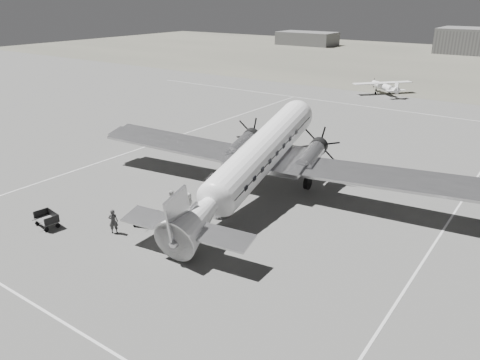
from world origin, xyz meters
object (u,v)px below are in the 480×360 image
at_px(shed_secondary, 307,38).
at_px(dc3_airliner, 255,162).
at_px(light_plane_left, 384,88).
at_px(baggage_cart_near, 146,219).
at_px(ground_crew, 113,221).
at_px(baggage_cart_far, 47,220).
at_px(passenger, 188,204).
at_px(ramp_agent, 173,202).

relative_size(shed_secondary, dc3_airliner, 0.57).
height_order(light_plane_left, baggage_cart_near, light_plane_left).
bearing_deg(dc3_airliner, ground_crew, -121.48).
bearing_deg(light_plane_left, baggage_cart_near, -135.49).
xyz_separation_m(baggage_cart_far, ground_crew, (4.45, 2.01, 0.35)).
bearing_deg(baggage_cart_far, dc3_airliner, 62.26).
relative_size(ground_crew, passenger, 0.96).
xyz_separation_m(baggage_cart_far, ramp_agent, (5.57, 6.49, 0.39)).
height_order(light_plane_left, ground_crew, light_plane_left).
bearing_deg(ground_crew, ramp_agent, -144.47).
bearing_deg(ramp_agent, dc3_airliner, -38.73).
bearing_deg(ramp_agent, shed_secondary, 15.85).
height_order(baggage_cart_near, ramp_agent, ramp_agent).
bearing_deg(baggage_cart_near, light_plane_left, 71.41).
bearing_deg(shed_secondary, baggage_cart_near, -67.23).
bearing_deg(passenger, light_plane_left, 3.17).
bearing_deg(light_plane_left, baggage_cart_far, -140.90).
height_order(baggage_cart_far, passenger, passenger).
distance_m(dc3_airliner, passenger, 6.08).
xyz_separation_m(shed_secondary, baggage_cart_near, (50.11, -119.38, -1.50)).
xyz_separation_m(dc3_airliner, light_plane_left, (-6.13, 46.49, -2.00)).
distance_m(light_plane_left, ground_crew, 56.59).
distance_m(shed_secondary, dc3_airliner, 123.61).
distance_m(light_plane_left, ramp_agent, 52.16).
bearing_deg(ramp_agent, baggage_cart_near, 167.40).
xyz_separation_m(baggage_cart_near, ground_crew, (-0.89, -2.02, 0.35)).
bearing_deg(baggage_cart_near, passenger, 41.96).
relative_size(shed_secondary, ramp_agent, 10.06).
distance_m(baggage_cart_near, ramp_agent, 2.51).
height_order(dc3_airliner, baggage_cart_near, dc3_airliner).
bearing_deg(shed_secondary, ramp_agent, -66.71).
relative_size(light_plane_left, ramp_agent, 5.56).
bearing_deg(baggage_cart_far, ramp_agent, 58.20).
height_order(baggage_cart_far, ground_crew, ground_crew).
xyz_separation_m(light_plane_left, ramp_agent, (2.73, -52.09, -0.14)).
distance_m(dc3_airliner, ground_crew, 11.26).
bearing_deg(dc3_airliner, baggage_cart_near, -121.54).
distance_m(dc3_airliner, baggage_cart_near, 9.19).
relative_size(light_plane_left, passenger, 5.64).
bearing_deg(shed_secondary, baggage_cart_far, -70.06).
relative_size(baggage_cart_far, ground_crew, 1.05).
distance_m(ground_crew, passenger, 5.36).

